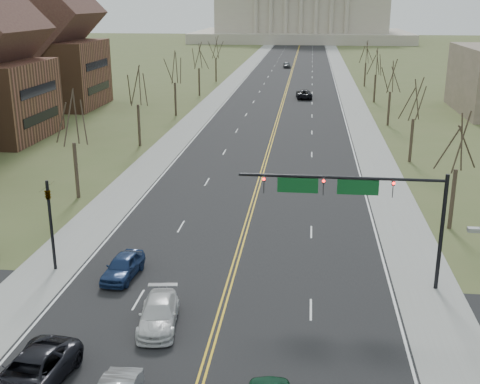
% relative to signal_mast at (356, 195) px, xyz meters
% --- Properties ---
extents(road, '(20.00, 380.00, 0.01)m').
position_rel_signal_mast_xyz_m(road, '(-7.45, 96.50, -5.76)').
color(road, black).
rests_on(road, ground).
extents(cross_road, '(120.00, 14.00, 0.01)m').
position_rel_signal_mast_xyz_m(cross_road, '(-7.45, -7.50, -5.76)').
color(cross_road, black).
rests_on(cross_road, ground).
extents(sidewalk_left, '(4.00, 380.00, 0.03)m').
position_rel_signal_mast_xyz_m(sidewalk_left, '(-19.45, 96.50, -5.75)').
color(sidewalk_left, gray).
rests_on(sidewalk_left, ground).
extents(sidewalk_right, '(4.00, 380.00, 0.03)m').
position_rel_signal_mast_xyz_m(sidewalk_right, '(4.55, 96.50, -5.75)').
color(sidewalk_right, gray).
rests_on(sidewalk_right, ground).
extents(center_line, '(0.42, 380.00, 0.01)m').
position_rel_signal_mast_xyz_m(center_line, '(-7.45, 96.50, -5.75)').
color(center_line, gold).
rests_on(center_line, road).
extents(edge_line_left, '(0.15, 380.00, 0.01)m').
position_rel_signal_mast_xyz_m(edge_line_left, '(-17.25, 96.50, -5.75)').
color(edge_line_left, silver).
rests_on(edge_line_left, road).
extents(edge_line_right, '(0.15, 380.00, 0.01)m').
position_rel_signal_mast_xyz_m(edge_line_right, '(2.35, 96.50, -5.75)').
color(edge_line_right, silver).
rests_on(edge_line_right, road).
extents(capitol, '(90.00, 60.00, 50.00)m').
position_rel_signal_mast_xyz_m(capitol, '(-7.45, 236.41, 8.44)').
color(capitol, '#B2AB95').
rests_on(capitol, ground).
extents(signal_mast, '(12.12, 0.44, 7.20)m').
position_rel_signal_mast_xyz_m(signal_mast, '(0.00, 0.00, 0.00)').
color(signal_mast, black).
rests_on(signal_mast, ground).
extents(signal_left, '(0.32, 0.36, 6.00)m').
position_rel_signal_mast_xyz_m(signal_left, '(-18.95, 0.00, -2.05)').
color(signal_left, black).
rests_on(signal_left, ground).
extents(tree_r_0, '(3.74, 3.74, 8.50)m').
position_rel_signal_mast_xyz_m(tree_r_0, '(8.05, 10.50, 0.79)').
color(tree_r_0, '#31291D').
rests_on(tree_r_0, ground).
extents(tree_l_0, '(3.96, 3.96, 9.00)m').
position_rel_signal_mast_xyz_m(tree_l_0, '(-22.95, 14.50, 1.18)').
color(tree_l_0, '#31291D').
rests_on(tree_l_0, ground).
extents(tree_r_1, '(3.74, 3.74, 8.50)m').
position_rel_signal_mast_xyz_m(tree_r_1, '(8.05, 30.50, 0.79)').
color(tree_r_1, '#31291D').
rests_on(tree_r_1, ground).
extents(tree_l_1, '(3.96, 3.96, 9.00)m').
position_rel_signal_mast_xyz_m(tree_l_1, '(-22.95, 34.50, 1.18)').
color(tree_l_1, '#31291D').
rests_on(tree_l_1, ground).
extents(tree_r_2, '(3.74, 3.74, 8.50)m').
position_rel_signal_mast_xyz_m(tree_r_2, '(8.05, 50.50, 0.79)').
color(tree_r_2, '#31291D').
rests_on(tree_r_2, ground).
extents(tree_l_2, '(3.96, 3.96, 9.00)m').
position_rel_signal_mast_xyz_m(tree_l_2, '(-22.95, 54.50, 1.18)').
color(tree_l_2, '#31291D').
rests_on(tree_l_2, ground).
extents(tree_r_3, '(3.74, 3.74, 8.50)m').
position_rel_signal_mast_xyz_m(tree_r_3, '(8.05, 70.50, 0.79)').
color(tree_r_3, '#31291D').
rests_on(tree_r_3, ground).
extents(tree_l_3, '(3.96, 3.96, 9.00)m').
position_rel_signal_mast_xyz_m(tree_l_3, '(-22.95, 74.50, 1.18)').
color(tree_l_3, '#31291D').
rests_on(tree_l_3, ground).
extents(tree_r_4, '(3.74, 3.74, 8.50)m').
position_rel_signal_mast_xyz_m(tree_r_4, '(8.05, 90.50, 0.79)').
color(tree_r_4, '#31291D').
rests_on(tree_r_4, ground).
extents(tree_l_4, '(3.96, 3.96, 9.00)m').
position_rel_signal_mast_xyz_m(tree_l_4, '(-22.95, 94.50, 1.18)').
color(tree_l_4, '#31291D').
rests_on(tree_l_4, ground).
extents(bldg_left_far, '(17.10, 14.28, 23.25)m').
position_rel_signal_mast_xyz_m(bldg_left_far, '(-45.44, 60.50, 3.78)').
color(bldg_left_far, brown).
rests_on(bldg_left_far, ground).
extents(car_sb_outer_lead, '(3.17, 5.93, 1.58)m').
position_rel_signal_mast_xyz_m(car_sb_outer_lead, '(-14.83, -12.26, -4.96)').
color(car_sb_outer_lead, black).
rests_on(car_sb_outer_lead, road).
extents(car_sb_inner_second, '(2.55, 5.02, 1.40)m').
position_rel_signal_mast_xyz_m(car_sb_inner_second, '(-10.53, -6.21, -5.05)').
color(car_sb_inner_second, silver).
rests_on(car_sb_inner_second, road).
extents(car_sb_outer_second, '(2.08, 4.42, 1.46)m').
position_rel_signal_mast_xyz_m(car_sb_outer_second, '(-14.20, -0.66, -5.02)').
color(car_sb_outer_second, navy).
rests_on(car_sb_outer_second, road).
extents(car_far_nb, '(3.09, 5.88, 1.58)m').
position_rel_signal_mast_xyz_m(car_far_nb, '(-3.93, 73.59, -4.96)').
color(car_far_nb, black).
rests_on(car_far_nb, road).
extents(car_far_sb, '(2.26, 4.81, 1.59)m').
position_rel_signal_mast_xyz_m(car_far_sb, '(-9.03, 124.34, -4.95)').
color(car_far_sb, '#4E5256').
rests_on(car_far_sb, road).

